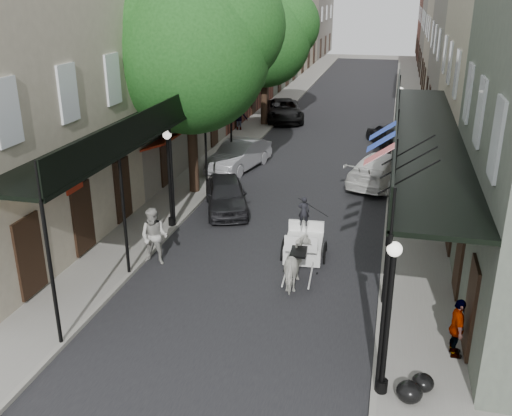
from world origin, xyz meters
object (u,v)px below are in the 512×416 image
Objects in this scene: tree_far at (270,35)px; carriage at (305,229)px; lamppost_left at (169,177)px; car_left_far at (284,110)px; horse at (298,264)px; pedestrian_sidewalk_left at (239,116)px; pedestrian_walking at (154,237)px; lamppost_right_near at (388,318)px; car_left_mid at (239,155)px; tree_near at (199,44)px; pedestrian_sidewalk_right at (457,328)px; car_right_far at (388,134)px; car_left_near at (226,195)px; car_right_near at (383,169)px.

tree_far reaches higher than carriage.
lamppost_left is 0.71× the size of car_left_far.
tree_far is at bearing -78.98° from horse.
tree_far reaches higher than pedestrian_sidewalk_left.
lamppost_left reaches higher than pedestrian_walking.
tree_far reaches higher than lamppost_right_near.
car_left_mid is at bearing -106.01° from car_left_far.
lamppost_left is (-8.20, 8.00, 0.00)m from lamppost_right_near.
lamppost_right_near is at bearing -55.73° from tree_near.
pedestrian_sidewalk_right reaches higher than car_left_far.
car_left_mid is at bearing 114.40° from carriage.
tree_near is 3.96× the size of carriage.
pedestrian_walking reaches higher than car_left_far.
horse reaches higher than car_right_far.
lamppost_left is 0.82× the size of car_left_mid.
pedestrian_walking reaches higher than car_left_mid.
carriage reaches higher than car_right_far.
lamppost_right_near is 2.74m from pedestrian_sidewalk_right.
carriage reaches higher than car_left_far.
tree_far is at bearing 17.42° from pedestrian_sidewalk_right.
pedestrian_walking is 0.51× the size of car_right_far.
car_left_mid reaches higher than car_left_near.
tree_far is 14.33m from car_right_near.
tree_near reaches higher than tree_far.
tree_far is 2.23× the size of car_right_far.
lamppost_left is at bearing -107.46° from car_left_far.
car_left_far is 8.78m from car_right_far.
tree_near reaches higher than carriage.
lamppost_left is (0.10, -4.18, -4.44)m from tree_near.
horse is 0.33× the size of car_right_near.
horse is at bearing 120.33° from lamppost_right_near.
lamppost_left is 3.24m from pedestrian_walking.
carriage is 18.47m from pedestrian_sidewalk_left.
car_left_near is 5.81m from car_left_mid.
car_left_near is at bearing 39.78° from pedestrian_sidewalk_right.
pedestrian_sidewalk_right is (11.60, -22.18, -0.09)m from pedestrian_sidewalk_left.
tree_far reaches higher than pedestrian_sidewalk_right.
tree_near is at bearing 91.34° from lamppost_left.
car_left_near is at bearing 123.09° from lamppost_right_near.
tree_near reaches higher than lamppost_left.
car_left_mid is at bearing 28.54° from pedestrian_sidewalk_right.
pedestrian_walking is 19.10m from car_right_far.
car_left_far is at bearing 99.44° from carriage.
car_right_near reaches higher than horse.
car_left_near is 1.05× the size of car_right_far.
car_right_far is (7.10, 17.73, -0.33)m from pedestrian_walking.
tree_near is at bearing -108.21° from car_left_far.
car_left_mid is 0.87× the size of car_right_near.
pedestrian_sidewalk_left reaches higher than horse.
lamppost_left is 8.12m from car_left_mid.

